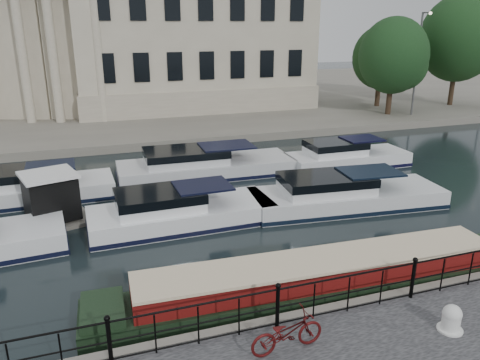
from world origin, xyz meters
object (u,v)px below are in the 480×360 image
object	(u,v)px
bicycle	(287,332)
mooring_bollard	(451,319)
harbour_hut	(51,201)
narrowboat	(321,283)

from	to	relation	value
bicycle	mooring_bollard	bearing A→B (deg)	-102.44
bicycle	mooring_bollard	distance (m)	4.16
harbour_hut	mooring_bollard	bearing A→B (deg)	-66.40
harbour_hut	narrowboat	bearing A→B (deg)	-62.87
bicycle	narrowboat	distance (m)	3.57
mooring_bollard	narrowboat	size ratio (longest dim) A/B	0.05
bicycle	harbour_hut	world-z (taller)	harbour_hut
narrowboat	bicycle	bearing A→B (deg)	-129.15
mooring_bollard	harbour_hut	world-z (taller)	harbour_hut
mooring_bollard	narrowboat	xyz separation A→B (m)	(-1.76, 3.26, -0.51)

